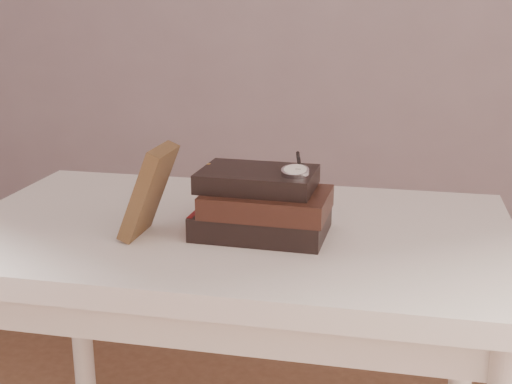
# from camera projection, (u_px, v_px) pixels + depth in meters

# --- Properties ---
(table) EXTENTS (1.00, 0.60, 0.75)m
(table) POSITION_uv_depth(u_px,v_px,m) (233.00, 272.00, 1.24)
(table) COLOR silver
(table) RESTS_ON ground
(book_stack) EXTENTS (0.23, 0.17, 0.11)m
(book_stack) POSITION_uv_depth(u_px,v_px,m) (262.00, 205.00, 1.16)
(book_stack) COLOR black
(book_stack) RESTS_ON table
(journal) EXTENTS (0.08, 0.10, 0.16)m
(journal) POSITION_uv_depth(u_px,v_px,m) (149.00, 191.00, 1.14)
(journal) COLOR #3D2917
(journal) RESTS_ON table
(pocket_watch) EXTENTS (0.05, 0.15, 0.02)m
(pocket_watch) POSITION_uv_depth(u_px,v_px,m) (296.00, 170.00, 1.12)
(pocket_watch) COLOR silver
(pocket_watch) RESTS_ON book_stack
(eyeglasses) EXTENTS (0.10, 0.11, 0.05)m
(eyeglasses) POSITION_uv_depth(u_px,v_px,m) (230.00, 184.00, 1.25)
(eyeglasses) COLOR silver
(eyeglasses) RESTS_ON book_stack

